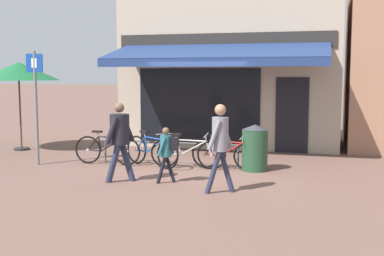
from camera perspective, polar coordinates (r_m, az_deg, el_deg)
ground_plane at (r=11.52m, az=-0.39°, el=-4.55°), size 160.00×160.00×0.00m
shop_front at (r=15.30m, az=4.82°, el=6.99°), size 6.54×4.98×4.70m
bike_rack_rail at (r=11.61m, az=-2.72°, el=-2.11°), size 3.47×0.04×0.57m
bicycle_black at (r=11.87m, az=-10.04°, el=-2.51°), size 1.71×0.52×0.82m
bicycle_blue at (r=11.50m, az=-4.82°, el=-2.70°), size 1.61×0.87×0.84m
bicycle_silver at (r=11.19m, az=-0.53°, el=-2.97°), size 1.80×0.52×0.83m
bicycle_red at (r=11.11m, az=4.03°, el=-3.11°), size 1.67×0.52×0.81m
pedestrian_adult at (r=8.84m, az=3.36°, el=-1.24°), size 0.54×0.54×1.66m
pedestrian_child at (r=9.68m, az=-2.94°, el=-2.39°), size 0.45×0.41×1.14m
pedestrian_second_adult at (r=9.86m, az=-8.56°, el=-0.72°), size 0.56×0.68×1.64m
litter_bin at (r=11.03m, az=7.45°, el=-2.31°), size 0.60×0.60×1.06m
parking_sign at (r=12.13m, az=-18.03°, el=3.57°), size 0.44×0.07×2.73m
cafe_parasol at (r=14.66m, az=-19.86°, el=6.31°), size 2.28×2.28×2.53m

